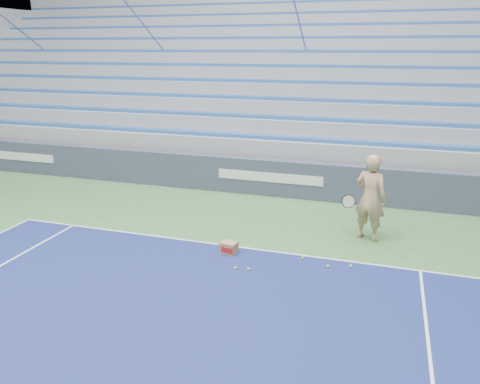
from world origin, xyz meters
name	(u,v)px	position (x,y,z in m)	size (l,w,h in m)	color
sponsor_barrier	(271,178)	(0.00, 15.88, 0.55)	(30.00, 0.32, 1.10)	#383F56
bleachers	(306,98)	(0.00, 21.60, 2.36)	(31.00, 9.15, 7.30)	#94969D
tennis_player	(370,198)	(2.99, 13.29, 1.02)	(1.04, 0.98, 2.03)	tan
ball_box	(229,248)	(0.16, 11.53, 0.13)	(0.38, 0.32, 0.26)	#9A764A
tennis_ball_0	(235,268)	(0.54, 10.83, 0.03)	(0.07, 0.07, 0.07)	#B0DC2D
tennis_ball_1	(248,269)	(0.81, 10.86, 0.03)	(0.07, 0.07, 0.07)	#B0DC2D
tennis_ball_2	(303,258)	(1.76, 11.71, 0.03)	(0.07, 0.07, 0.07)	#B0DC2D
tennis_ball_3	(351,266)	(2.77, 11.62, 0.03)	(0.07, 0.07, 0.07)	#B0DC2D
tennis_ball_4	(328,266)	(2.32, 11.47, 0.03)	(0.07, 0.07, 0.07)	#B0DC2D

